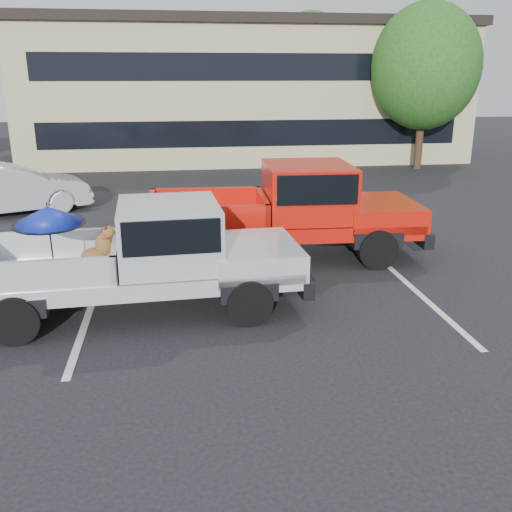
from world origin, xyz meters
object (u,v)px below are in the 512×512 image
object	(u,v)px
silver_sedan	(11,189)
red_pickup	(299,207)
silver_pickup	(156,252)
tree_right	(426,67)
tree_back	(310,64)

from	to	relation	value
silver_sedan	red_pickup	bearing A→B (deg)	-146.59
silver_pickup	red_pickup	world-z (taller)	red_pickup
silver_sedan	tree_right	bearing A→B (deg)	-89.03
silver_sedan	silver_pickup	bearing A→B (deg)	-172.47
tree_right	tree_back	size ratio (longest dim) A/B	0.95
red_pickup	silver_sedan	distance (m)	9.07
tree_right	red_pickup	xyz separation A→B (m)	(-7.76, -11.52, -3.08)
silver_pickup	silver_sedan	size ratio (longest dim) A/B	1.32
tree_back	silver_pickup	world-z (taller)	tree_back
tree_back	red_pickup	distance (m)	20.35
silver_pickup	silver_sedan	bearing A→B (deg)	116.34
red_pickup	silver_sedan	xyz separation A→B (m)	(-7.43, 5.19, -0.41)
tree_right	tree_back	bearing A→B (deg)	110.56
red_pickup	silver_pickup	bearing A→B (deg)	-136.45
tree_right	silver_pickup	distance (m)	18.10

